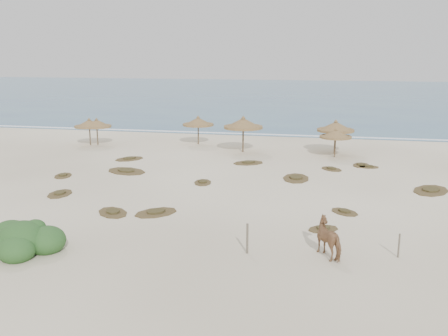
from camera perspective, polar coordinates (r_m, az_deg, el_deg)
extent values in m
plane|color=#FBEECE|center=(26.28, -2.70, -5.22)|extent=(160.00, 160.00, 0.00)
cube|color=#2D5988|center=(99.70, 7.94, 8.31)|extent=(200.00, 100.00, 0.01)
cube|color=white|center=(51.22, 4.40, 3.85)|extent=(70.00, 0.60, 0.01)
cylinder|color=brown|center=(46.78, -15.08, 3.68)|extent=(0.11, 0.11, 1.86)
cylinder|color=olive|center=(46.67, -15.13, 4.62)|extent=(3.17, 3.17, 0.16)
cone|color=olive|center=(46.63, -15.15, 4.97)|extent=(3.06, 3.06, 0.66)
cone|color=olive|center=(46.58, -15.18, 5.45)|extent=(0.32, 0.32, 0.19)
cylinder|color=brown|center=(46.62, -14.28, 3.70)|extent=(0.11, 0.11, 1.86)
cylinder|color=olive|center=(46.50, -14.33, 4.63)|extent=(2.79, 2.79, 0.16)
cone|color=olive|center=(46.46, -14.35, 4.99)|extent=(2.70, 2.70, 0.66)
cone|color=olive|center=(46.41, -14.38, 5.47)|extent=(0.32, 0.32, 0.19)
cylinder|color=brown|center=(45.57, -2.96, 3.95)|extent=(0.11, 0.11, 1.97)
cylinder|color=olive|center=(45.45, -2.97, 4.97)|extent=(3.71, 3.71, 0.17)
cone|color=olive|center=(45.41, -2.98, 5.36)|extent=(3.59, 3.59, 0.70)
cone|color=olive|center=(45.35, -2.98, 5.89)|extent=(0.34, 0.34, 0.21)
cylinder|color=brown|center=(41.99, 2.19, 3.40)|extent=(0.13, 0.13, 2.31)
cylinder|color=olive|center=(41.84, 2.20, 4.69)|extent=(4.02, 4.02, 0.20)
cone|color=olive|center=(41.79, 2.21, 5.18)|extent=(3.88, 3.88, 0.82)
cone|color=olive|center=(41.72, 2.21, 5.85)|extent=(0.40, 0.40, 0.24)
cylinder|color=brown|center=(42.29, 12.56, 3.05)|extent=(0.12, 0.12, 2.15)
cylinder|color=olive|center=(42.15, 12.62, 4.24)|extent=(3.21, 3.21, 0.18)
cone|color=olive|center=(42.10, 12.65, 4.69)|extent=(3.10, 3.10, 0.77)
cone|color=olive|center=(42.03, 12.68, 5.31)|extent=(0.37, 0.37, 0.22)
cylinder|color=brown|center=(40.90, 12.58, 2.46)|extent=(0.10, 0.10, 1.80)
cylinder|color=olive|center=(40.77, 12.63, 3.49)|extent=(2.75, 2.75, 0.15)
cone|color=olive|center=(40.73, 12.65, 3.88)|extent=(2.66, 2.66, 0.64)
cone|color=olive|center=(40.67, 12.68, 4.42)|extent=(0.31, 0.31, 0.19)
imported|color=#986545|center=(21.22, 12.12, -7.86)|extent=(1.76, 2.00, 1.57)
cylinder|color=brown|center=(21.10, 2.68, -8.05)|extent=(0.12, 0.12, 1.31)
cylinder|color=brown|center=(21.94, 19.36, -8.36)|extent=(0.09, 0.09, 1.03)
ellipsoid|color=#335C27|center=(22.90, -22.07, -7.56)|extent=(2.05, 2.05, 1.54)
ellipsoid|color=#335C27|center=(22.70, -19.65, -7.81)|extent=(1.64, 1.64, 1.23)
ellipsoid|color=#335C27|center=(23.68, -23.19, -7.11)|extent=(1.75, 1.75, 1.31)
ellipsoid|color=#335C27|center=(22.29, -22.60, -8.60)|extent=(1.54, 1.54, 1.16)
ellipsoid|color=#335C27|center=(22.79, -23.61, -8.27)|extent=(1.44, 1.44, 1.08)
ellipsoid|color=#335C27|center=(23.38, -19.51, -7.45)|extent=(1.23, 1.23, 0.92)
ellipsoid|color=#335C27|center=(23.02, -20.80, -6.38)|extent=(0.92, 0.92, 0.69)
ellipsoid|color=#335C27|center=(23.01, -22.66, -6.42)|extent=(0.82, 0.82, 0.62)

